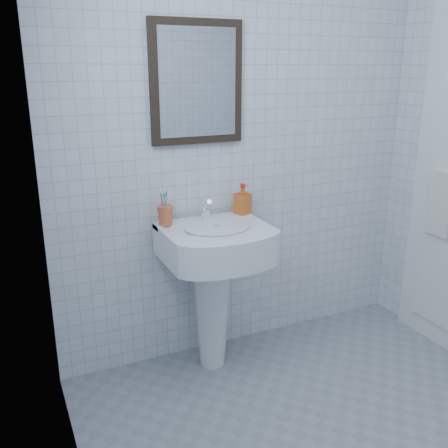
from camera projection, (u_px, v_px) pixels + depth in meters
name	position (u px, v px, depth m)	size (l,w,h in m)	color
wall_back	(243.00, 138.00, 2.77)	(2.20, 0.02, 2.50)	silver
wall_left	(76.00, 219.00, 1.29)	(0.02, 2.40, 2.50)	silver
washbasin	(213.00, 273.00, 2.68)	(0.55, 0.40, 0.85)	white
faucet	(205.00, 211.00, 2.67)	(0.05, 0.11, 0.12)	white
toothbrush_cup	(165.00, 215.00, 2.58)	(0.09, 0.09, 0.10)	#D15B34
soap_dispenser	(243.00, 199.00, 2.77)	(0.08, 0.08, 0.17)	red
wall_mirror	(197.00, 83.00, 2.55)	(0.50, 0.04, 0.62)	black
towel_ring	(447.00, 173.00, 2.84)	(0.18, 0.18, 0.01)	white
hand_towel	(441.00, 204.00, 2.89)	(0.03, 0.16, 0.38)	silver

